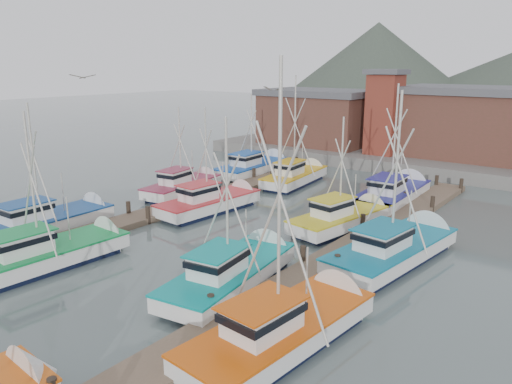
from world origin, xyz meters
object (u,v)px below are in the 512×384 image
Objects in this scene: lookout_tower at (384,111)px; boat_4 at (53,253)px; boat_8 at (214,202)px; boat_12 at (297,176)px.

lookout_tower is 36.04m from boat_4.
lookout_tower reaches higher than boat_4.
lookout_tower reaches higher than boat_8.
boat_12 is at bearing -101.35° from lookout_tower.
lookout_tower reaches higher than boat_12.
boat_4 is 1.06× the size of boat_8.
boat_8 is 10.76m from boat_12.
boat_4 is 0.93× the size of boat_12.
boat_4 is 23.32m from boat_12.
boat_4 is at bearing -94.15° from lookout_tower.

